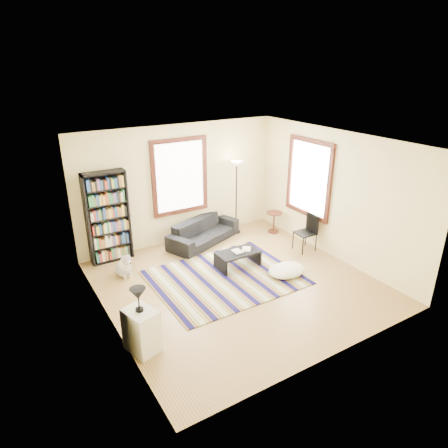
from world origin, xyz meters
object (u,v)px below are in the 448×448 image
side_table (274,222)px  sofa (204,231)px  folding_chair (305,233)px  bookshelf (108,217)px  floor_cushion (287,270)px  coffee_table (238,259)px  white_cabinet (141,330)px  floor_lamp (236,198)px  dog (123,264)px

side_table → sofa: bearing=167.8°
folding_chair → bookshelf: bearing=157.2°
bookshelf → floor_cushion: bookshelf is taller
coffee_table → floor_cushion: bearing=-50.0°
sofa → folding_chair: bearing=-63.4°
white_cabinet → floor_lamp: bearing=23.6°
sofa → coffee_table: bearing=-110.9°
white_cabinet → dog: (0.47, 2.35, -0.09)m
floor_lamp → folding_chair: (0.78, -1.70, -0.50)m
bookshelf → folding_chair: bearing=-25.4°
floor_lamp → folding_chair: floor_lamp is taller
white_cabinet → sofa: bearing=31.7°
bookshelf → dog: bookshelf is taller
side_table → white_cabinet: white_cabinet is taller
sofa → dog: 2.27m
sofa → floor_lamp: 1.20m
sofa → floor_cushion: sofa is taller
floor_cushion → folding_chair: 1.33m
coffee_table → floor_lamp: (0.99, 1.58, 0.75)m
bookshelf → side_table: bearing=-9.4°
coffee_table → dog: 2.39m
coffee_table → floor_cushion: coffee_table is taller
coffee_table → folding_chair: folding_chair is taller
bookshelf → floor_lamp: bearing=-3.1°
sofa → side_table: (1.83, -0.40, -0.01)m
bookshelf → floor_lamp: 3.17m
folding_chair → dog: (-3.98, 1.03, -0.17)m
sofa → coffee_table: 1.49m
coffee_table → white_cabinet: size_ratio=1.29×
coffee_table → side_table: 2.12m
floor_cushion → sofa: bearing=106.7°
bookshelf → floor_cushion: 3.94m
coffee_table → sofa: bearing=90.4°
side_table → folding_chair: folding_chair is taller
coffee_table → white_cabinet: bearing=-151.7°
bookshelf → floor_lamp: bookshelf is taller
floor_cushion → side_table: 2.22m
sofa → floor_lamp: size_ratio=1.03×
folding_chair → floor_cushion: bearing=-145.3°
bookshelf → floor_lamp: (3.17, -0.17, -0.07)m
side_table → dog: (-4.03, -0.18, -0.01)m
dog → floor_cushion: bearing=-43.6°
coffee_table → floor_lamp: floor_lamp is taller
floor_cushion → white_cabinet: (-3.36, -0.64, 0.25)m
floor_cushion → folding_chair: bearing=32.2°
sofa → folding_chair: (1.78, -1.60, 0.15)m
white_cabinet → folding_chair: bearing=0.6°
side_table → folding_chair: (-0.05, -1.21, 0.16)m
dog → bookshelf: bearing=75.4°
floor_lamp → folding_chair: 1.94m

